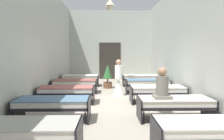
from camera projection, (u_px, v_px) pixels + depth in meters
ground_plane at (112, 104)px, 7.46m from camera, size 5.87×14.17×0.10m
room_shell at (112, 40)px, 8.49m from camera, size 5.67×13.77×4.50m
bed_left_row_0 at (24, 130)px, 3.60m from camera, size 1.90×0.84×0.57m
bed_right_row_0 at (209, 129)px, 3.67m from camera, size 1.90×0.84×0.57m
bed_left_row_1 at (53, 103)px, 5.49m from camera, size 1.90×0.84×0.57m
bed_right_row_1 at (175, 103)px, 5.57m from camera, size 1.90×0.84×0.57m
bed_left_row_2 at (67, 90)px, 7.39m from camera, size 1.90×0.84×0.57m
bed_right_row_2 at (158, 90)px, 7.46m from camera, size 1.90×0.84×0.57m
bed_left_row_3 at (75, 83)px, 9.28m from camera, size 1.90×0.84×0.57m
bed_right_row_3 at (147, 82)px, 9.35m from camera, size 1.90×0.84×0.57m
bed_left_row_4 at (80, 78)px, 11.17m from camera, size 1.90×0.84×0.57m
bed_right_row_4 at (141, 77)px, 11.24m from camera, size 1.90×0.84×0.57m
nurse_near_aisle at (119, 83)px, 8.60m from camera, size 0.52×0.52×1.49m
patient_seated_primary at (162, 87)px, 5.47m from camera, size 0.44×0.44×0.80m
potted_plant at (108, 75)px, 10.47m from camera, size 0.46×0.46×1.17m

